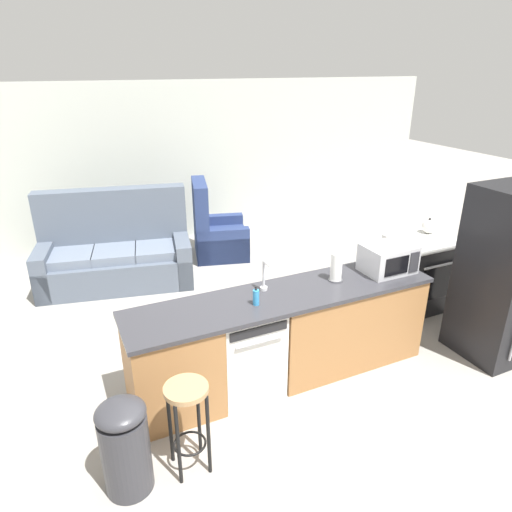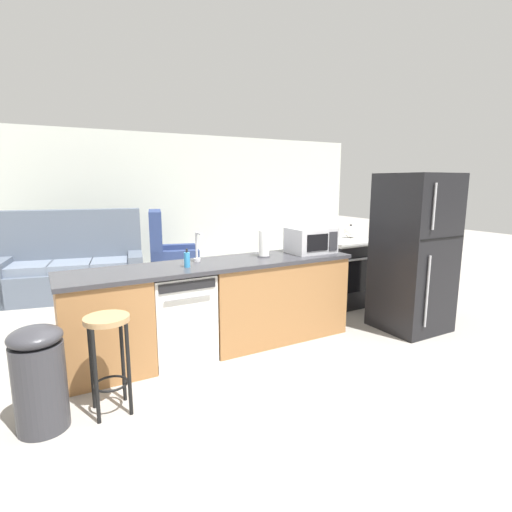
% 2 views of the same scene
% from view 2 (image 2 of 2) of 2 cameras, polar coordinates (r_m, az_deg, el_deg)
% --- Properties ---
extents(ground_plane, '(24.00, 24.00, 0.00)m').
position_cam_2_polar(ground_plane, '(4.19, -7.45, -13.28)').
color(ground_plane, gray).
extents(wall_back, '(10.00, 0.06, 2.60)m').
position_cam_2_polar(wall_back, '(7.96, -17.00, 7.36)').
color(wall_back, beige).
rests_on(wall_back, ground_plane).
extents(kitchen_counter, '(2.94, 0.66, 0.90)m').
position_cam_2_polar(kitchen_counter, '(4.13, -4.48, -7.36)').
color(kitchen_counter, '#9E6B3D').
rests_on(kitchen_counter, ground_plane).
extents(dishwasher, '(0.58, 0.61, 0.84)m').
position_cam_2_polar(dishwasher, '(3.96, -10.99, -8.30)').
color(dishwasher, white).
rests_on(dishwasher, ground_plane).
extents(stove_range, '(0.76, 0.68, 0.90)m').
position_cam_2_polar(stove_range, '(5.70, 12.77, -2.20)').
color(stove_range, black).
rests_on(stove_range, ground_plane).
extents(refrigerator, '(0.72, 0.73, 1.78)m').
position_cam_2_polar(refrigerator, '(4.87, 21.59, 0.40)').
color(refrigerator, black).
rests_on(refrigerator, ground_plane).
extents(microwave, '(0.50, 0.37, 0.28)m').
position_cam_2_polar(microwave, '(4.52, 7.85, 2.25)').
color(microwave, '#B7B7BC').
rests_on(microwave, kitchen_counter).
extents(sink_faucet, '(0.07, 0.18, 0.30)m').
position_cam_2_polar(sink_faucet, '(4.02, -8.41, 1.07)').
color(sink_faucet, silver).
rests_on(sink_faucet, kitchen_counter).
extents(paper_towel_roll, '(0.14, 0.14, 0.28)m').
position_cam_2_polar(paper_towel_roll, '(4.24, 1.13, 1.75)').
color(paper_towel_roll, '#4C4C51').
rests_on(paper_towel_roll, kitchen_counter).
extents(soap_bottle, '(0.06, 0.06, 0.18)m').
position_cam_2_polar(soap_bottle, '(3.78, -9.83, -0.50)').
color(soap_bottle, '#338CCC').
rests_on(soap_bottle, kitchen_counter).
extents(kettle, '(0.21, 0.17, 0.19)m').
position_cam_2_polar(kettle, '(5.81, 13.37, 3.37)').
color(kettle, silver).
rests_on(kettle, stove_range).
extents(bar_stool, '(0.32, 0.32, 0.74)m').
position_cam_2_polar(bar_stool, '(3.15, -20.36, -11.63)').
color(bar_stool, tan).
rests_on(bar_stool, ground_plane).
extents(trash_bin, '(0.35, 0.35, 0.74)m').
position_cam_2_polar(trash_bin, '(3.20, -28.55, -14.99)').
color(trash_bin, '#333338').
rests_on(trash_bin, ground_plane).
extents(couch, '(2.14, 1.29, 1.27)m').
position_cam_2_polar(couch, '(6.58, -24.65, -1.72)').
color(couch, '#515B6B').
rests_on(couch, ground_plane).
extents(armchair, '(0.99, 1.03, 1.20)m').
position_cam_2_polar(armchair, '(7.16, -12.37, -0.42)').
color(armchair, navy).
rests_on(armchair, ground_plane).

